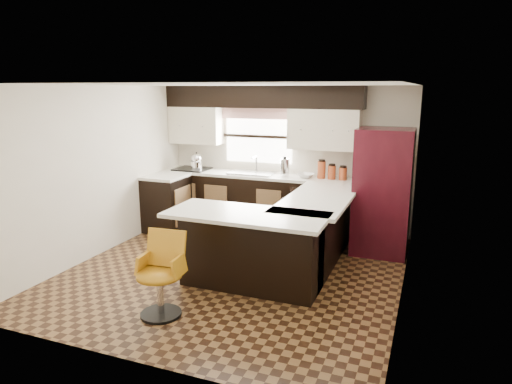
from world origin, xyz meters
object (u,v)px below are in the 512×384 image
at_px(peninsula_long, 314,232).
at_px(refrigerator, 383,192).
at_px(bar_chair, 159,276).
at_px(peninsula_return, 251,251).

height_order(peninsula_long, refrigerator, refrigerator).
relative_size(refrigerator, bar_chair, 2.03).
bearing_deg(peninsula_return, peninsula_long, 61.70).
bearing_deg(peninsula_long, peninsula_return, -118.30).
height_order(refrigerator, bar_chair, refrigerator).
distance_m(peninsula_long, bar_chair, 2.32).
xyz_separation_m(peninsula_long, peninsula_return, (-0.53, -0.97, 0.00)).
distance_m(peninsula_long, refrigerator, 1.24).
height_order(peninsula_return, refrigerator, refrigerator).
distance_m(peninsula_return, bar_chair, 1.21).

